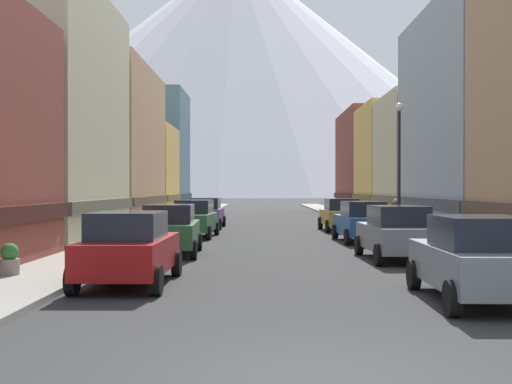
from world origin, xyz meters
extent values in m
plane|color=#303030|center=(0.00, 0.00, 0.00)|extent=(400.00, 400.00, 0.00)
cube|color=gray|center=(-6.25, 35.00, 0.07)|extent=(2.50, 100.00, 0.15)
cube|color=gray|center=(6.25, 35.00, 0.07)|extent=(2.50, 100.00, 0.15)
cube|color=beige|center=(-11.20, 21.16, 5.46)|extent=(7.41, 11.21, 10.92)
cube|color=#595444|center=(-11.20, 21.16, 1.60)|extent=(7.71, 11.21, 0.50)
cube|color=tan|center=(-12.43, 33.63, 4.96)|extent=(9.87, 12.71, 9.92)
cube|color=brown|center=(-12.43, 33.63, 1.60)|extent=(10.17, 12.71, 0.50)
cube|color=#D8B259|center=(-11.88, 44.55, 3.62)|extent=(8.76, 8.18, 7.24)
cube|color=brown|center=(-11.88, 44.55, 1.60)|extent=(9.06, 8.18, 0.50)
cube|color=slate|center=(-11.63, 53.03, 5.62)|extent=(8.27, 8.50, 11.23)
cube|color=#22333F|center=(-11.63, 53.03, 1.60)|extent=(8.57, 8.50, 0.50)
cube|color=beige|center=(10.91, 35.74, 4.23)|extent=(6.82, 8.44, 8.46)
cube|color=#595444|center=(10.91, 35.74, 1.60)|extent=(7.12, 8.44, 0.50)
cube|color=#D8B259|center=(11.66, 45.04, 4.47)|extent=(8.31, 9.38, 8.95)
cube|color=brown|center=(11.66, 45.04, 1.60)|extent=(8.61, 9.38, 0.50)
cube|color=brown|center=(11.00, 56.83, 4.90)|extent=(7.00, 13.56, 9.79)
cube|color=#3B1B16|center=(11.00, 56.83, 1.60)|extent=(7.30, 13.56, 0.50)
cube|color=#9E1111|center=(-3.80, 7.92, 0.74)|extent=(1.87, 4.41, 0.80)
cube|color=#1E232D|center=(-3.80, 7.67, 1.46)|extent=(1.62, 2.21, 0.64)
cylinder|color=black|center=(-4.71, 9.58, 0.34)|extent=(0.23, 0.68, 0.68)
cylinder|color=black|center=(-2.87, 9.57, 0.34)|extent=(0.23, 0.68, 0.68)
cylinder|color=black|center=(-4.73, 6.28, 0.34)|extent=(0.23, 0.68, 0.68)
cylinder|color=black|center=(-2.89, 6.27, 0.34)|extent=(0.23, 0.68, 0.68)
cube|color=#265933|center=(-3.80, 15.21, 0.74)|extent=(2.00, 4.47, 0.80)
cube|color=#1E232D|center=(-3.79, 14.96, 1.46)|extent=(1.68, 2.26, 0.64)
cylinder|color=black|center=(-4.78, 16.82, 0.34)|extent=(0.25, 0.69, 0.68)
cylinder|color=black|center=(-2.94, 16.89, 0.34)|extent=(0.25, 0.69, 0.68)
cylinder|color=black|center=(-4.66, 13.52, 0.34)|extent=(0.25, 0.69, 0.68)
cylinder|color=black|center=(-2.82, 13.59, 0.34)|extent=(0.25, 0.69, 0.68)
cube|color=#265933|center=(-3.80, 23.48, 0.74)|extent=(2.04, 4.48, 0.80)
cube|color=#1E232D|center=(-3.79, 23.73, 1.46)|extent=(1.70, 2.27, 0.64)
cylinder|color=black|center=(-2.96, 21.79, 0.34)|extent=(0.25, 0.69, 0.68)
cylinder|color=black|center=(-4.80, 21.88, 0.34)|extent=(0.25, 0.69, 0.68)
cylinder|color=black|center=(-2.80, 25.09, 0.34)|extent=(0.25, 0.69, 0.68)
cylinder|color=black|center=(-4.64, 25.18, 0.34)|extent=(0.25, 0.69, 0.68)
cube|color=#591E72|center=(-3.80, 30.79, 0.74)|extent=(1.91, 4.43, 0.80)
cube|color=#1E232D|center=(-3.80, 30.54, 1.46)|extent=(1.64, 2.23, 0.64)
cylinder|color=black|center=(-4.69, 32.46, 0.34)|extent=(0.23, 0.68, 0.68)
cylinder|color=black|center=(-2.85, 32.42, 0.34)|extent=(0.23, 0.68, 0.68)
cylinder|color=black|center=(-4.75, 29.16, 0.34)|extent=(0.23, 0.68, 0.68)
cylinder|color=black|center=(-2.91, 29.12, 0.34)|extent=(0.23, 0.68, 0.68)
cube|color=slate|center=(3.80, 5.55, 0.74)|extent=(1.92, 4.43, 0.80)
cube|color=#1E232D|center=(3.80, 5.30, 1.46)|extent=(1.64, 2.23, 0.64)
cylinder|color=black|center=(2.91, 7.21, 0.34)|extent=(0.23, 0.68, 0.68)
cylinder|color=black|center=(4.75, 7.18, 0.34)|extent=(0.23, 0.68, 0.68)
cylinder|color=black|center=(2.85, 3.91, 0.34)|extent=(0.23, 0.68, 0.68)
cube|color=slate|center=(3.80, 13.52, 0.74)|extent=(1.99, 4.46, 0.80)
cube|color=#1E232D|center=(3.81, 13.27, 1.46)|extent=(1.67, 2.25, 0.64)
cylinder|color=black|center=(2.82, 15.14, 0.34)|extent=(0.24, 0.69, 0.68)
cylinder|color=black|center=(4.66, 15.20, 0.34)|extent=(0.24, 0.69, 0.68)
cylinder|color=black|center=(2.94, 11.84, 0.34)|extent=(0.24, 0.69, 0.68)
cylinder|color=black|center=(4.78, 11.91, 0.34)|extent=(0.24, 0.69, 0.68)
cube|color=#19478C|center=(3.80, 20.81, 0.74)|extent=(2.04, 4.48, 0.80)
cube|color=#1E232D|center=(3.81, 20.56, 1.46)|extent=(1.70, 2.27, 0.64)
cylinder|color=black|center=(2.81, 22.41, 0.34)|extent=(0.25, 0.69, 0.68)
cylinder|color=black|center=(4.64, 22.50, 0.34)|extent=(0.25, 0.69, 0.68)
cylinder|color=black|center=(2.96, 19.12, 0.34)|extent=(0.25, 0.69, 0.68)
cylinder|color=black|center=(4.79, 19.20, 0.34)|extent=(0.25, 0.69, 0.68)
cube|color=#B28419|center=(3.80, 28.44, 0.74)|extent=(1.97, 4.45, 0.80)
cube|color=#1E232D|center=(3.81, 28.19, 1.46)|extent=(1.66, 2.25, 0.64)
cylinder|color=black|center=(2.83, 30.06, 0.34)|extent=(0.24, 0.69, 0.68)
cylinder|color=black|center=(4.67, 30.12, 0.34)|extent=(0.24, 0.69, 0.68)
cylinder|color=black|center=(2.93, 26.77, 0.34)|extent=(0.24, 0.69, 0.68)
cylinder|color=black|center=(4.77, 26.82, 0.34)|extent=(0.24, 0.69, 0.68)
cylinder|color=#4C4C51|center=(-7.00, 18.37, 0.32)|extent=(0.40, 0.40, 0.35)
sphere|color=#20712F|center=(-7.00, 18.37, 0.69)|extent=(0.48, 0.48, 0.48)
cylinder|color=gray|center=(-7.00, 8.67, 0.35)|extent=(0.49, 0.49, 0.40)
sphere|color=#317930|center=(-7.00, 8.67, 0.73)|extent=(0.45, 0.45, 0.45)
cylinder|color=gray|center=(7.00, 18.40, 0.35)|extent=(0.50, 0.50, 0.40)
sphere|color=#256D2E|center=(7.00, 18.40, 0.82)|extent=(0.67, 0.67, 0.67)
cylinder|color=#333338|center=(6.25, 25.70, 0.87)|extent=(0.36, 0.36, 1.44)
sphere|color=tan|center=(6.25, 25.70, 1.71)|extent=(0.23, 0.23, 0.23)
cylinder|color=black|center=(5.35, 20.46, 2.90)|extent=(0.12, 0.12, 5.50)
sphere|color=white|center=(5.35, 20.46, 5.83)|extent=(0.36, 0.36, 0.36)
cone|color=silver|center=(-10.42, 260.00, 48.99)|extent=(229.79, 229.79, 97.99)
camera|label=1|loc=(-0.65, -8.17, 2.35)|focal=46.74mm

